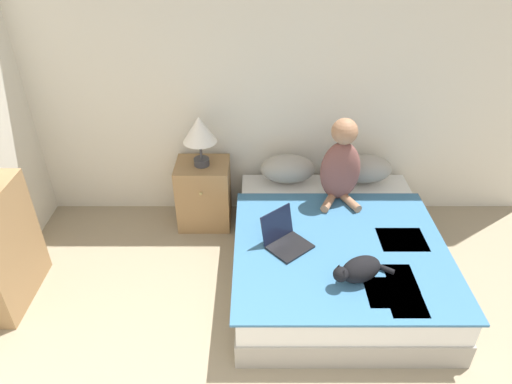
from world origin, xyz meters
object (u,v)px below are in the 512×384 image
at_px(person_sitting, 340,164).
at_px(table_lamp, 199,131).
at_px(pillow_near, 287,169).
at_px(laptop_open, 285,239).
at_px(bed, 334,253).
at_px(nightstand, 203,194).
at_px(bookshelf, 1,248).
at_px(pillow_far, 364,169).
at_px(cat_tabby, 358,270).

relative_size(person_sitting, table_lamp, 1.62).
distance_m(pillow_near, laptop_open, 0.94).
bearing_deg(pillow_near, laptop_open, -94.28).
height_order(bed, pillow_near, pillow_near).
xyz_separation_m(nightstand, bookshelf, (-1.41, -1.00, 0.16)).
bearing_deg(pillow_far, nightstand, -178.22).
distance_m(pillow_far, table_lamp, 1.56).
height_order(bed, person_sitting, person_sitting).
xyz_separation_m(pillow_near, pillow_far, (0.72, 0.00, 0.00)).
bearing_deg(pillow_near, table_lamp, -175.59).
relative_size(person_sitting, cat_tabby, 1.62).
xyz_separation_m(person_sitting, laptop_open, (-0.50, -0.65, -0.29)).
bearing_deg(table_lamp, bed, -32.40).
bearing_deg(cat_tabby, bookshelf, -32.38).
relative_size(pillow_far, laptop_open, 1.19).
relative_size(bed, bookshelf, 1.96).
xyz_separation_m(laptop_open, nightstand, (-0.72, 0.89, -0.17)).
height_order(nightstand, table_lamp, table_lamp).
bearing_deg(nightstand, person_sitting, -11.22).
distance_m(cat_tabby, laptop_open, 0.62).
bearing_deg(person_sitting, bed, -98.09).
bearing_deg(bed, bookshelf, -174.31).
xyz_separation_m(cat_tabby, nightstand, (-1.21, 1.27, -0.20)).
xyz_separation_m(pillow_far, bookshelf, (-2.91, -1.04, -0.08)).
bearing_deg(bookshelf, cat_tabby, -6.07).
height_order(cat_tabby, bookshelf, bookshelf).
bearing_deg(bookshelf, pillow_near, 25.41).
height_order(nightstand, bookshelf, bookshelf).
bearing_deg(pillow_near, person_sitting, -33.89).
distance_m(bed, pillow_near, 0.94).
height_order(pillow_far, cat_tabby, pillow_far).
relative_size(pillow_far, nightstand, 0.79).
bearing_deg(person_sitting, bookshelf, -163.97).
bearing_deg(person_sitting, table_lamp, 169.40).
bearing_deg(bookshelf, person_sitting, 16.03).
relative_size(bed, pillow_near, 3.74).
bearing_deg(cat_tabby, bed, -109.95).
relative_size(cat_tabby, nightstand, 0.73).
bearing_deg(person_sitting, pillow_far, 45.26).
xyz_separation_m(pillow_near, person_sitting, (0.43, -0.29, 0.21)).
bearing_deg(bed, cat_tabby, -83.64).
relative_size(bed, laptop_open, 4.44).
distance_m(cat_tabby, bookshelf, 2.63).
xyz_separation_m(pillow_near, table_lamp, (-0.79, -0.06, 0.41)).
xyz_separation_m(bed, table_lamp, (-1.15, 0.73, 0.76)).
bearing_deg(person_sitting, pillow_near, 146.11).
relative_size(laptop_open, bookshelf, 0.44).
bearing_deg(table_lamp, pillow_near, 4.41).
distance_m(bed, nightstand, 1.37).
bearing_deg(laptop_open, bed, -21.98).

